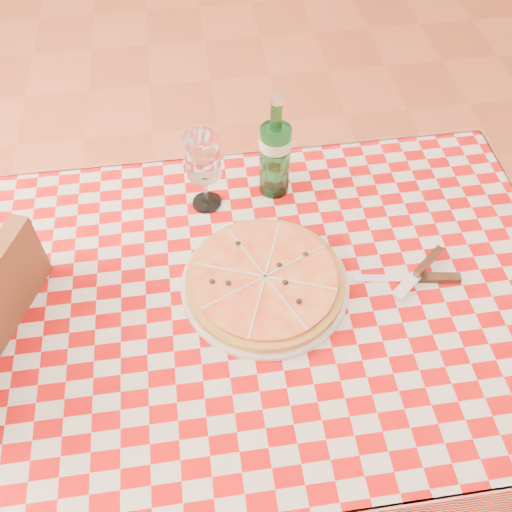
{
  "coord_description": "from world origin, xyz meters",
  "views": [
    {
      "loc": [
        -0.12,
        -0.67,
        1.76
      ],
      "look_at": [
        -0.02,
        0.06,
        0.82
      ],
      "focal_mm": 40.0,
      "sensor_mm": 36.0,
      "label": 1
    }
  ],
  "objects_px": {
    "water_bottle": "(275,147)",
    "wine_glass": "(204,173)",
    "pizza_plate": "(265,280)",
    "dining_table": "(268,319)"
  },
  "relations": [
    {
      "from": "dining_table",
      "to": "water_bottle",
      "type": "xyz_separation_m",
      "value": [
        0.06,
        0.31,
        0.23
      ]
    },
    {
      "from": "water_bottle",
      "to": "wine_glass",
      "type": "relative_size",
      "value": 1.33
    },
    {
      "from": "wine_glass",
      "to": "water_bottle",
      "type": "bearing_deg",
      "value": 9.08
    },
    {
      "from": "pizza_plate",
      "to": "wine_glass",
      "type": "height_order",
      "value": "wine_glass"
    },
    {
      "from": "water_bottle",
      "to": "wine_glass",
      "type": "bearing_deg",
      "value": -170.92
    },
    {
      "from": "water_bottle",
      "to": "wine_glass",
      "type": "xyz_separation_m",
      "value": [
        -0.17,
        -0.03,
        -0.03
      ]
    },
    {
      "from": "dining_table",
      "to": "water_bottle",
      "type": "distance_m",
      "value": 0.39
    },
    {
      "from": "dining_table",
      "to": "pizza_plate",
      "type": "height_order",
      "value": "pizza_plate"
    },
    {
      "from": "dining_table",
      "to": "water_bottle",
      "type": "bearing_deg",
      "value": 79.04
    },
    {
      "from": "dining_table",
      "to": "pizza_plate",
      "type": "distance_m",
      "value": 0.12
    }
  ]
}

